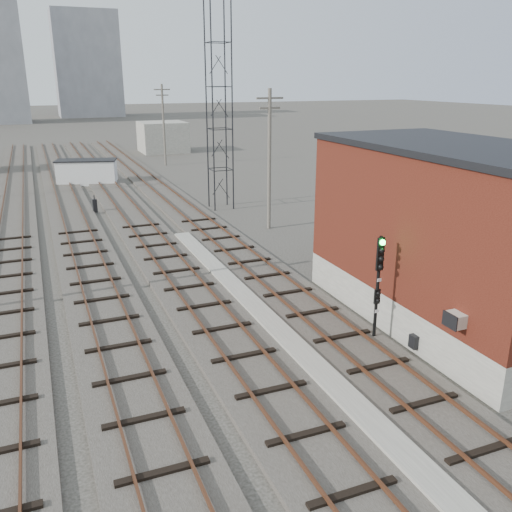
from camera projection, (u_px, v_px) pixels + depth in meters
ground at (106, 166)px, 62.16m from camera, size 320.00×320.00×0.00m
track_right at (171, 199)px, 44.55m from camera, size 3.20×90.00×0.39m
track_mid_right at (122, 203)px, 43.11m from camera, size 3.20×90.00×0.39m
track_mid_left at (69, 208)px, 41.68m from camera, size 3.20×90.00×0.39m
track_left at (13, 212)px, 40.24m from camera, size 3.20×90.00×0.39m
platform_curb at (271, 324)px, 21.83m from camera, size 0.90×28.00×0.26m
brick_building at (453, 236)px, 21.49m from camera, size 6.54×12.20×7.22m
lattice_tower at (219, 108)px, 39.80m from camera, size 1.60×1.60×15.00m
utility_pole_right_a at (269, 156)px, 34.84m from camera, size 1.80×0.24×9.00m
utility_pole_right_b at (164, 123)px, 61.23m from camera, size 1.80×0.24×9.00m
apartment_right at (87, 65)px, 140.15m from camera, size 16.00×12.00×26.00m
shed_right at (163, 137)px, 73.56m from camera, size 6.00×6.00×4.00m
signal_mast at (378, 280)px, 19.98m from camera, size 0.40×0.41×4.17m
switch_stand at (95, 206)px, 40.07m from camera, size 0.33×0.33×1.29m
site_trailer at (87, 172)px, 51.19m from camera, size 5.94×3.75×2.32m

